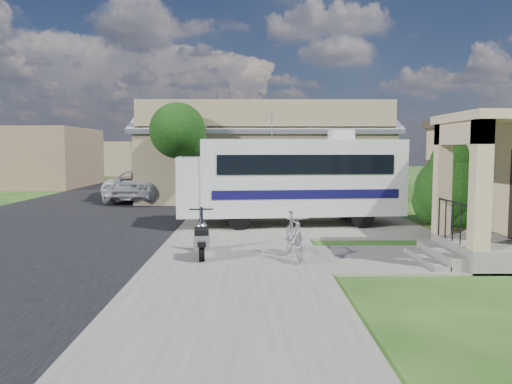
{
  "coord_description": "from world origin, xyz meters",
  "views": [
    {
      "loc": [
        -0.63,
        -12.49,
        2.61
      ],
      "look_at": [
        -0.5,
        2.5,
        1.3
      ],
      "focal_mm": 35.0,
      "sensor_mm": 36.0,
      "label": 1
    }
  ],
  "objects_px": {
    "van": "(161,176)",
    "shrub": "(453,188)",
    "bicycle": "(294,238)",
    "garden_hose": "(426,252)",
    "motorhome": "(291,178)",
    "scooter": "(202,239)",
    "pickup_truck": "(144,185)"
  },
  "relations": [
    {
      "from": "shrub",
      "to": "bicycle",
      "type": "distance_m",
      "value": 5.9
    },
    {
      "from": "shrub",
      "to": "scooter",
      "type": "bearing_deg",
      "value": -157.29
    },
    {
      "from": "garden_hose",
      "to": "motorhome",
      "type": "bearing_deg",
      "value": 121.9
    },
    {
      "from": "scooter",
      "to": "bicycle",
      "type": "distance_m",
      "value": 2.18
    },
    {
      "from": "garden_hose",
      "to": "shrub",
      "type": "bearing_deg",
      "value": 57.25
    },
    {
      "from": "bicycle",
      "to": "pickup_truck",
      "type": "relative_size",
      "value": 0.32
    },
    {
      "from": "bicycle",
      "to": "van",
      "type": "bearing_deg",
      "value": 100.33
    },
    {
      "from": "bicycle",
      "to": "garden_hose",
      "type": "bearing_deg",
      "value": 1.81
    },
    {
      "from": "motorhome",
      "to": "scooter",
      "type": "distance_m",
      "value": 5.88
    },
    {
      "from": "shrub",
      "to": "motorhome",
      "type": "bearing_deg",
      "value": 154.2
    },
    {
      "from": "motorhome",
      "to": "shrub",
      "type": "distance_m",
      "value": 5.1
    },
    {
      "from": "bicycle",
      "to": "pickup_truck",
      "type": "distance_m",
      "value": 14.94
    },
    {
      "from": "motorhome",
      "to": "van",
      "type": "height_order",
      "value": "motorhome"
    },
    {
      "from": "motorhome",
      "to": "pickup_truck",
      "type": "xyz_separation_m",
      "value": [
        -6.72,
        8.2,
        -0.86
      ]
    },
    {
      "from": "van",
      "to": "shrub",
      "type": "bearing_deg",
      "value": -54.04
    },
    {
      "from": "motorhome",
      "to": "bicycle",
      "type": "height_order",
      "value": "motorhome"
    },
    {
      "from": "shrub",
      "to": "bicycle",
      "type": "height_order",
      "value": "shrub"
    },
    {
      "from": "van",
      "to": "garden_hose",
      "type": "relative_size",
      "value": 15.88
    },
    {
      "from": "scooter",
      "to": "pickup_truck",
      "type": "height_order",
      "value": "pickup_truck"
    },
    {
      "from": "motorhome",
      "to": "bicycle",
      "type": "relative_size",
      "value": 4.29
    },
    {
      "from": "motorhome",
      "to": "scooter",
      "type": "xyz_separation_m",
      "value": [
        -2.52,
        -5.19,
        -1.14
      ]
    },
    {
      "from": "pickup_truck",
      "to": "van",
      "type": "bearing_deg",
      "value": -80.4
    },
    {
      "from": "motorhome",
      "to": "shrub",
      "type": "height_order",
      "value": "motorhome"
    },
    {
      "from": "scooter",
      "to": "garden_hose",
      "type": "distance_m",
      "value": 5.51
    },
    {
      "from": "motorhome",
      "to": "scooter",
      "type": "bearing_deg",
      "value": -121.55
    },
    {
      "from": "pickup_truck",
      "to": "bicycle",
      "type": "bearing_deg",
      "value": 120.87
    },
    {
      "from": "pickup_truck",
      "to": "garden_hose",
      "type": "height_order",
      "value": "pickup_truck"
    },
    {
      "from": "pickup_truck",
      "to": "van",
      "type": "xyz_separation_m",
      "value": [
        -0.52,
        7.51,
        0.06
      ]
    },
    {
      "from": "motorhome",
      "to": "garden_hose",
      "type": "bearing_deg",
      "value": -63.8
    },
    {
      "from": "garden_hose",
      "to": "scooter",
      "type": "bearing_deg",
      "value": -175.41
    },
    {
      "from": "shrub",
      "to": "scooter",
      "type": "height_order",
      "value": "shrub"
    },
    {
      "from": "shrub",
      "to": "bicycle",
      "type": "bearing_deg",
      "value": -147.89
    }
  ]
}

